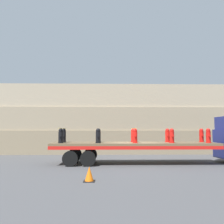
# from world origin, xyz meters

# --- Properties ---
(ground_plane) EXTENTS (120.00, 120.00, 0.00)m
(ground_plane) POSITION_xyz_m (0.00, 0.00, 0.00)
(ground_plane) COLOR #474749
(rock_cliff) EXTENTS (60.00, 3.30, 6.09)m
(rock_cliff) POSITION_xyz_m (0.00, 7.22, 3.04)
(rock_cliff) COLOR #84755B
(rock_cliff) RESTS_ON ground_plane
(flatbed_trailer) EXTENTS (10.11, 2.57, 1.30)m
(flatbed_trailer) POSITION_xyz_m (-0.64, 0.00, 1.06)
(flatbed_trailer) COLOR brown
(flatbed_trailer) RESTS_ON ground_plane
(fire_hydrant_black_near_0) EXTENTS (0.34, 0.50, 0.87)m
(fire_hydrant_black_near_0) POSITION_xyz_m (-4.46, -0.54, 1.72)
(fire_hydrant_black_near_0) COLOR black
(fire_hydrant_black_near_0) RESTS_ON flatbed_trailer
(fire_hydrant_black_far_0) EXTENTS (0.34, 0.50, 0.87)m
(fire_hydrant_black_far_0) POSITION_xyz_m (-4.46, 0.54, 1.72)
(fire_hydrant_black_far_0) COLOR black
(fire_hydrant_black_far_0) RESTS_ON flatbed_trailer
(fire_hydrant_black_near_1) EXTENTS (0.34, 0.50, 0.87)m
(fire_hydrant_black_near_1) POSITION_xyz_m (-2.23, -0.54, 1.72)
(fire_hydrant_black_near_1) COLOR black
(fire_hydrant_black_near_1) RESTS_ON flatbed_trailer
(fire_hydrant_black_far_1) EXTENTS (0.34, 0.50, 0.87)m
(fire_hydrant_black_far_1) POSITION_xyz_m (-2.23, 0.54, 1.72)
(fire_hydrant_black_far_1) COLOR black
(fire_hydrant_black_far_1) RESTS_ON flatbed_trailer
(fire_hydrant_red_near_2) EXTENTS (0.34, 0.50, 0.87)m
(fire_hydrant_red_near_2) POSITION_xyz_m (0.00, -0.54, 1.72)
(fire_hydrant_red_near_2) COLOR red
(fire_hydrant_red_near_2) RESTS_ON flatbed_trailer
(fire_hydrant_red_far_2) EXTENTS (0.34, 0.50, 0.87)m
(fire_hydrant_red_far_2) POSITION_xyz_m (0.00, 0.54, 1.72)
(fire_hydrant_red_far_2) COLOR red
(fire_hydrant_red_far_2) RESTS_ON flatbed_trailer
(fire_hydrant_red_near_3) EXTENTS (0.34, 0.50, 0.87)m
(fire_hydrant_red_near_3) POSITION_xyz_m (2.23, -0.54, 1.72)
(fire_hydrant_red_near_3) COLOR red
(fire_hydrant_red_near_3) RESTS_ON flatbed_trailer
(fire_hydrant_red_far_3) EXTENTS (0.34, 0.50, 0.87)m
(fire_hydrant_red_far_3) POSITION_xyz_m (2.23, 0.54, 1.72)
(fire_hydrant_red_far_3) COLOR red
(fire_hydrant_red_far_3) RESTS_ON flatbed_trailer
(fire_hydrant_red_near_4) EXTENTS (0.34, 0.50, 0.87)m
(fire_hydrant_red_near_4) POSITION_xyz_m (4.46, -0.54, 1.72)
(fire_hydrant_red_near_4) COLOR red
(fire_hydrant_red_near_4) RESTS_ON flatbed_trailer
(fire_hydrant_red_far_4) EXTENTS (0.34, 0.50, 0.87)m
(fire_hydrant_red_far_4) POSITION_xyz_m (4.46, 0.54, 1.72)
(fire_hydrant_red_far_4) COLOR red
(fire_hydrant_red_far_4) RESTS_ON flatbed_trailer
(cargo_strap_rear) EXTENTS (0.05, 2.66, 0.01)m
(cargo_strap_rear) POSITION_xyz_m (-4.46, 0.00, 2.18)
(cargo_strap_rear) COLOR yellow
(cargo_strap_rear) RESTS_ON fire_hydrant_black_near_0
(cargo_strap_middle) EXTENTS (0.05, 2.66, 0.01)m
(cargo_strap_middle) POSITION_xyz_m (0.00, 0.00, 2.18)
(cargo_strap_middle) COLOR yellow
(cargo_strap_middle) RESTS_ON fire_hydrant_red_near_2
(traffic_cone) EXTENTS (0.46, 0.46, 0.60)m
(traffic_cone) POSITION_xyz_m (-2.44, -5.31, 0.29)
(traffic_cone) COLOR black
(traffic_cone) RESTS_ON ground_plane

